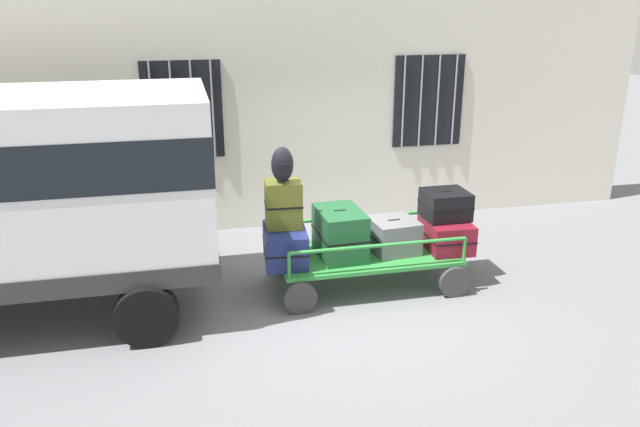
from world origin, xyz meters
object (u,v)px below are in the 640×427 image
at_px(suitcase_midright_middle, 445,204).
at_px(suitcase_center_bottom, 393,235).
at_px(luggage_cart, 366,259).
at_px(suitcase_midleft_bottom, 340,233).
at_px(suitcase_left_middle, 283,204).
at_px(suitcase_left_bottom, 285,245).
at_px(suitcase_midright_bottom, 446,234).
at_px(van, 7,185).
at_px(backpack, 282,165).

bearing_deg(suitcase_midright_middle, suitcase_center_bottom, -177.08).
relative_size(luggage_cart, suitcase_midleft_bottom, 2.89).
distance_m(luggage_cart, suitcase_left_middle, 1.37).
xyz_separation_m(suitcase_left_bottom, suitcase_midright_bottom, (2.18, -0.01, -0.02)).
xyz_separation_m(suitcase_left_bottom, suitcase_left_middle, (0.00, 0.06, 0.53)).
distance_m(van, suitcase_midleft_bottom, 3.96).
relative_size(van, suitcase_left_bottom, 5.51).
height_order(van, suitcase_midleft_bottom, van).
distance_m(van, suitcase_left_middle, 3.17).
bearing_deg(suitcase_midright_bottom, luggage_cart, 177.91).
distance_m(suitcase_left_middle, suitcase_midright_middle, 2.18).
distance_m(luggage_cart, backpack, 1.74).
distance_m(suitcase_left_bottom, suitcase_midleft_bottom, 0.73).
bearing_deg(van, suitcase_midright_middle, -0.82).
relative_size(suitcase_left_bottom, suitcase_midleft_bottom, 0.99).
height_order(luggage_cart, suitcase_center_bottom, suitcase_center_bottom).
distance_m(suitcase_center_bottom, suitcase_midright_bottom, 0.73).
bearing_deg(suitcase_midleft_bottom, suitcase_center_bottom, -1.16).
bearing_deg(suitcase_midright_middle, backpack, -178.17).
xyz_separation_m(van, backpack, (3.12, -0.15, 0.10)).
relative_size(luggage_cart, suitcase_midright_bottom, 2.93).
distance_m(suitcase_center_bottom, suitcase_midright_middle, 0.81).
height_order(suitcase_center_bottom, suitcase_midright_middle, suitcase_midright_middle).
bearing_deg(suitcase_midleft_bottom, suitcase_midright_middle, 0.88).
xyz_separation_m(suitcase_left_middle, backpack, (-0.01, -0.06, 0.52)).
xyz_separation_m(suitcase_midleft_bottom, suitcase_midright_bottom, (1.45, -0.06, -0.11)).
bearing_deg(suitcase_midright_middle, suitcase_left_middle, -179.86).
relative_size(luggage_cart, suitcase_midright_middle, 4.15).
xyz_separation_m(suitcase_midright_bottom, backpack, (-2.19, 0.01, 1.07)).
bearing_deg(luggage_cart, suitcase_midleft_bottom, 177.54).
bearing_deg(suitcase_midright_bottom, suitcase_midleft_bottom, 177.81).
height_order(suitcase_left_bottom, suitcase_midright_middle, suitcase_midright_middle).
bearing_deg(van, suitcase_center_bottom, -1.41).
distance_m(suitcase_midleft_bottom, suitcase_midright_bottom, 1.46).
bearing_deg(backpack, van, 177.32).
relative_size(van, suitcase_midright_middle, 7.83).
height_order(suitcase_midleft_bottom, suitcase_center_bottom, suitcase_midleft_bottom).
height_order(van, backpack, van).
bearing_deg(backpack, luggage_cart, 1.67).
bearing_deg(suitcase_center_bottom, suitcase_left_bottom, -178.76).
bearing_deg(suitcase_midleft_bottom, suitcase_left_middle, 178.66).
height_order(suitcase_midleft_bottom, suitcase_midright_middle, suitcase_midright_middle).
height_order(suitcase_midleft_bottom, suitcase_midright_bottom, suitcase_midleft_bottom).
height_order(suitcase_left_bottom, suitcase_midleft_bottom, suitcase_midleft_bottom).
bearing_deg(suitcase_midright_bottom, suitcase_center_bottom, 176.79).
xyz_separation_m(van, suitcase_left_middle, (3.14, -0.08, -0.43)).
bearing_deg(suitcase_left_bottom, van, 177.37).
height_order(van, suitcase_center_bottom, van).
relative_size(suitcase_left_bottom, suitcase_midright_bottom, 1.00).
bearing_deg(suitcase_left_bottom, backpack, -172.71).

